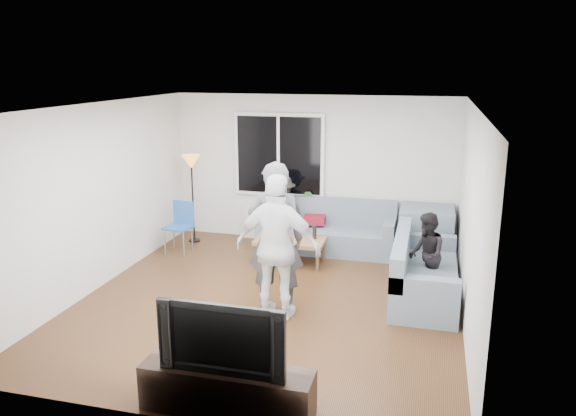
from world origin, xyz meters
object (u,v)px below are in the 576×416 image
(coffee_table, at_px, (290,251))
(floor_lamp, at_px, (193,199))
(player_right, at_px, (278,248))
(television, at_px, (226,334))
(spectator_back, at_px, (283,212))
(player_left, at_px, (275,238))
(spectator_right, at_px, (426,255))
(side_chair, at_px, (178,228))
(tv_console, at_px, (227,390))
(sofa_back_section, at_px, (327,226))
(sofa_right_section, at_px, (425,267))

(coffee_table, bearing_deg, floor_lamp, 160.99)
(coffee_table, distance_m, player_right, 2.12)
(floor_lamp, distance_m, television, 5.24)
(player_right, height_order, spectator_back, player_right)
(player_left, bearing_deg, spectator_right, -157.01)
(player_left, bearing_deg, floor_lamp, -53.07)
(side_chair, distance_m, spectator_right, 4.15)
(coffee_table, height_order, tv_console, tv_console)
(sofa_back_section, distance_m, player_right, 2.79)
(sofa_right_section, distance_m, player_right, 2.16)
(sofa_right_section, bearing_deg, tv_console, 151.72)
(side_chair, height_order, player_right, player_right)
(tv_console, xyz_separation_m, television, (0.00, 0.00, 0.56))
(tv_console, bearing_deg, television, 0.00)
(side_chair, height_order, spectator_right, spectator_right)
(coffee_table, bearing_deg, spectator_back, 112.65)
(sofa_back_section, relative_size, coffee_table, 2.09)
(player_right, bearing_deg, sofa_right_section, -143.58)
(coffee_table, relative_size, floor_lamp, 0.71)
(sofa_back_section, relative_size, tv_console, 1.44)
(floor_lamp, bearing_deg, player_right, -48.98)
(side_chair, height_order, player_left, player_left)
(player_right, xyz_separation_m, spectator_right, (1.77, 1.20, -0.34))
(coffee_table, relative_size, tv_console, 0.69)
(sofa_back_section, distance_m, side_chair, 2.52)
(spectator_back, distance_m, tv_console, 4.88)
(sofa_back_section, bearing_deg, player_right, -92.28)
(coffee_table, xyz_separation_m, side_chair, (-1.95, 0.03, 0.23))
(side_chair, bearing_deg, tv_console, -49.24)
(television, bearing_deg, spectator_back, 98.94)
(coffee_table, xyz_separation_m, spectator_right, (2.12, -0.77, 0.38))
(side_chair, bearing_deg, spectator_back, 35.73)
(floor_lamp, height_order, player_left, player_left)
(sofa_right_section, bearing_deg, coffee_table, 68.24)
(player_left, bearing_deg, sofa_right_section, -158.92)
(spectator_right, height_order, spectator_back, spectator_back)
(sofa_right_section, distance_m, floor_lamp, 4.36)
(sofa_back_section, height_order, spectator_right, spectator_right)
(side_chair, xyz_separation_m, player_right, (2.30, -2.00, 0.49))
(sofa_right_section, relative_size, television, 1.71)
(sofa_back_section, bearing_deg, player_left, -94.41)
(sofa_right_section, xyz_separation_m, side_chair, (-4.07, 0.88, 0.01))
(tv_console, bearing_deg, spectator_right, 62.31)
(floor_lamp, bearing_deg, sofa_back_section, 2.36)
(sofa_right_section, height_order, spectator_right, spectator_right)
(player_right, bearing_deg, spectator_back, -72.12)
(tv_console, relative_size, television, 1.37)
(sofa_back_section, distance_m, tv_console, 4.77)
(player_right, bearing_deg, spectator_right, -141.80)
(coffee_table, bearing_deg, sofa_back_section, 59.67)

